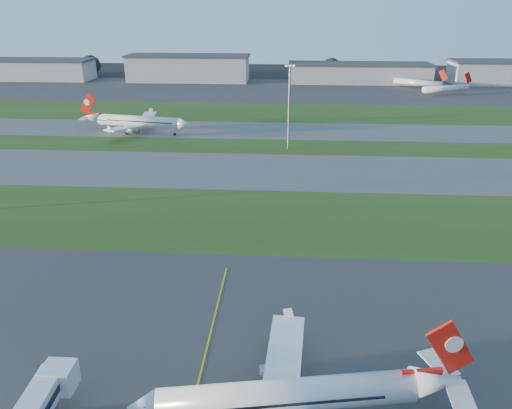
# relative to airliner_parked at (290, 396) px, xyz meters

# --- Properties ---
(ground) EXTENTS (700.00, 700.00, 0.00)m
(ground) POSITION_rel_airliner_parked_xyz_m (-15.95, 3.44, -3.73)
(ground) COLOR black
(ground) RESTS_ON ground
(apron_near) EXTENTS (300.00, 70.00, 0.01)m
(apron_near) POSITION_rel_airliner_parked_xyz_m (-15.95, 3.44, -3.72)
(apron_near) COLOR #333335
(apron_near) RESTS_ON ground
(grass_strip_a) EXTENTS (300.00, 34.00, 0.01)m
(grass_strip_a) POSITION_rel_airliner_parked_xyz_m (-15.95, 55.44, -3.72)
(grass_strip_a) COLOR #254517
(grass_strip_a) RESTS_ON ground
(taxiway_a) EXTENTS (300.00, 32.00, 0.01)m
(taxiway_a) POSITION_rel_airliner_parked_xyz_m (-15.95, 88.44, -3.72)
(taxiway_a) COLOR #515154
(taxiway_a) RESTS_ON ground
(grass_strip_b) EXTENTS (300.00, 18.00, 0.01)m
(grass_strip_b) POSITION_rel_airliner_parked_xyz_m (-15.95, 113.44, -3.72)
(grass_strip_b) COLOR #254517
(grass_strip_b) RESTS_ON ground
(taxiway_b) EXTENTS (300.00, 26.00, 0.01)m
(taxiway_b) POSITION_rel_airliner_parked_xyz_m (-15.95, 135.44, -3.72)
(taxiway_b) COLOR #515154
(taxiway_b) RESTS_ON ground
(grass_strip_c) EXTENTS (300.00, 40.00, 0.01)m
(grass_strip_c) POSITION_rel_airliner_parked_xyz_m (-15.95, 168.44, -3.72)
(grass_strip_c) COLOR #254517
(grass_strip_c) RESTS_ON ground
(apron_far) EXTENTS (400.00, 80.00, 0.01)m
(apron_far) POSITION_rel_airliner_parked_xyz_m (-15.95, 228.44, -3.72)
(apron_far) COLOR #333335
(apron_far) RESTS_ON ground
(yellow_line) EXTENTS (0.25, 60.00, 0.02)m
(yellow_line) POSITION_rel_airliner_parked_xyz_m (-10.95, 3.44, -3.73)
(yellow_line) COLOR gold
(yellow_line) RESTS_ON ground
(airliner_parked) EXTENTS (33.77, 28.41, 10.61)m
(airliner_parked) POSITION_rel_airliner_parked_xyz_m (0.00, 0.00, 0.00)
(airliner_parked) COLOR white
(airliner_parked) RESTS_ON ground
(airliner_taxiing) EXTENTS (37.63, 31.64, 11.84)m
(airliner_taxiing) POSITION_rel_airliner_parked_xyz_m (-53.68, 128.26, 0.43)
(airliner_taxiing) COLOR white
(airliner_taxiing) RESTS_ON ground
(mini_jet_near) EXTENTS (26.99, 13.12, 9.48)m
(mini_jet_near) POSITION_rel_airliner_parked_xyz_m (77.26, 217.68, -0.44)
(mini_jet_near) COLOR white
(mini_jet_near) RESTS_ON ground
(mini_jet_far) EXTENTS (24.89, 17.10, 9.48)m
(mini_jet_far) POSITION_rel_airliner_parked_xyz_m (68.22, 237.71, -0.44)
(mini_jet_far) COLOR white
(mini_jet_far) RESTS_ON ground
(light_mast_centre) EXTENTS (3.20, 0.70, 25.80)m
(light_mast_centre) POSITION_rel_airliner_parked_xyz_m (-0.95, 111.44, 11.09)
(light_mast_centre) COLOR gray
(light_mast_centre) RESTS_ON ground
(hangar_far_west) EXTENTS (91.80, 23.00, 12.20)m
(hangar_far_west) POSITION_rel_airliner_parked_xyz_m (-165.95, 258.44, 2.41)
(hangar_far_west) COLOR #9EA0A6
(hangar_far_west) RESTS_ON ground
(hangar_west) EXTENTS (71.40, 23.00, 15.20)m
(hangar_west) POSITION_rel_airliner_parked_xyz_m (-60.95, 258.44, 3.91)
(hangar_west) COLOR #9EA0A6
(hangar_west) RESTS_ON ground
(hangar_east) EXTENTS (81.60, 23.00, 11.20)m
(hangar_east) POSITION_rel_airliner_parked_xyz_m (39.05, 258.44, 1.91)
(hangar_east) COLOR #9EA0A6
(hangar_east) RESTS_ON ground
(tree_west) EXTENTS (12.10, 12.10, 13.20)m
(tree_west) POSITION_rel_airliner_parked_xyz_m (-125.95, 273.44, 3.41)
(tree_west) COLOR black
(tree_west) RESTS_ON ground
(tree_mid_west) EXTENTS (9.90, 9.90, 10.80)m
(tree_mid_west) POSITION_rel_airliner_parked_xyz_m (-35.95, 269.44, 2.11)
(tree_mid_west) COLOR black
(tree_mid_west) RESTS_ON ground
(tree_mid_east) EXTENTS (11.55, 11.55, 12.60)m
(tree_mid_east) POSITION_rel_airliner_parked_xyz_m (24.05, 272.44, 3.09)
(tree_mid_east) COLOR black
(tree_mid_east) RESTS_ON ground
(tree_east) EXTENTS (10.45, 10.45, 11.40)m
(tree_east) POSITION_rel_airliner_parked_xyz_m (99.05, 270.44, 2.44)
(tree_east) COLOR black
(tree_east) RESTS_ON ground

